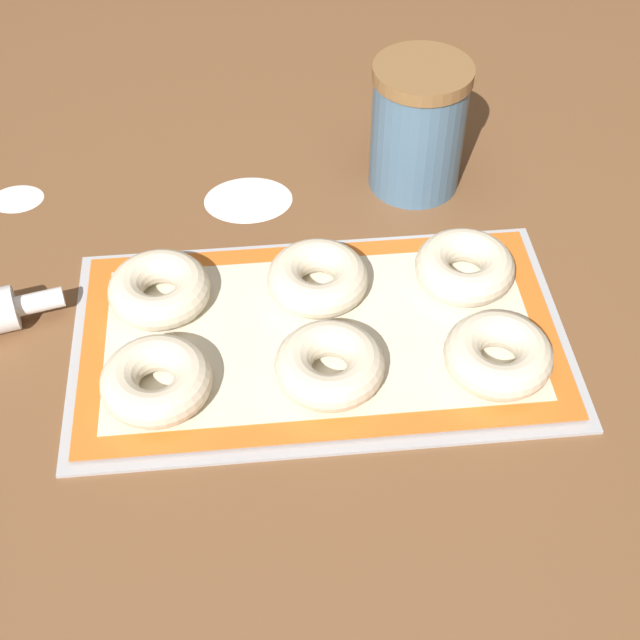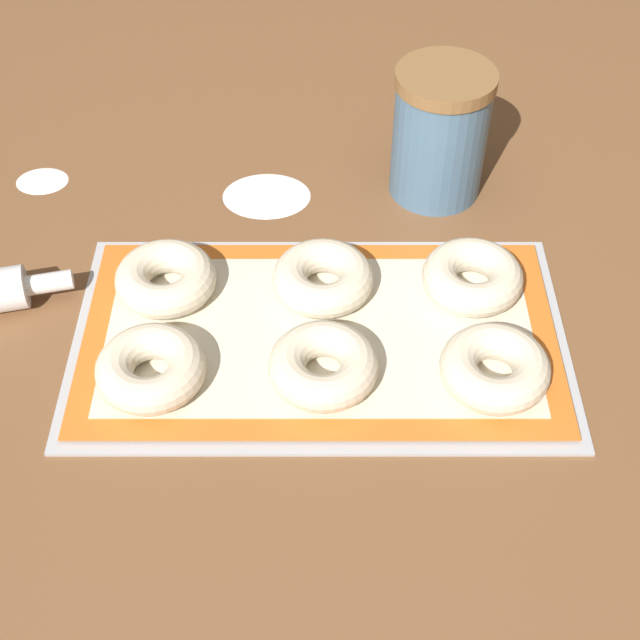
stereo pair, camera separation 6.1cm
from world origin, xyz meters
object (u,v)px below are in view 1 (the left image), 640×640
bagel_front_left (156,381)px  bagel_back_center (318,278)px  bagel_front_center (329,365)px  bagel_front_right (498,355)px  bagel_back_left (159,289)px  baking_tray (320,337)px  bagel_back_right (465,267)px  flour_canister (418,127)px

bagel_front_left → bagel_back_center: bearing=36.7°
bagel_front_left → bagel_front_center: bearing=1.1°
bagel_front_right → bagel_back_left: (-0.34, 0.13, 0.00)m
bagel_back_left → bagel_front_center: bearing=-35.8°
bagel_front_center → bagel_back_center: 0.12m
bagel_front_left → bagel_back_left: same height
bagel_back_left → baking_tray: bearing=-20.1°
bagel_back_right → flour_canister: flour_canister is taller
bagel_front_center → bagel_front_right: same height
baking_tray → bagel_back_left: bagel_back_left is taller
bagel_front_right → bagel_back_left: same height
bagel_front_right → bagel_back_left: bearing=159.7°
bagel_back_left → bagel_back_center: bearing=0.3°
bagel_back_right → bagel_back_center: bearing=-179.5°
bagel_front_left → bagel_back_center: (0.17, 0.13, 0.00)m
bagel_front_center → bagel_back_center: same height
bagel_front_left → flour_canister: size_ratio=0.67×
bagel_front_right → flour_canister: (-0.03, 0.32, 0.05)m
bagel_front_left → bagel_front_center: (0.17, 0.00, 0.00)m
bagel_back_left → flour_canister: bearing=31.9°
baking_tray → bagel_back_center: (0.00, 0.06, 0.03)m
bagel_front_left → baking_tray: bearing=21.3°
bagel_front_left → bagel_back_right: bearing=21.1°
baking_tray → bagel_back_left: (-0.17, 0.06, 0.03)m
bagel_back_left → bagel_back_right: (0.33, 0.00, 0.00)m
baking_tray → flour_canister: 0.30m
bagel_back_center → bagel_front_right: bearing=-36.8°
bagel_back_center → flour_canister: size_ratio=0.67×
baking_tray → bagel_back_right: size_ratio=4.74×
bagel_front_right → bagel_front_center: bearing=178.9°
flour_canister → baking_tray: bearing=-119.3°
flour_canister → bagel_front_right: bearing=-84.6°
bagel_front_center → flour_canister: size_ratio=0.67×
baking_tray → bagel_back_right: bearing=20.9°
bagel_back_center → bagel_back_right: 0.16m
bagel_front_left → bagel_back_right: same height
bagel_back_right → flour_canister: (-0.02, 0.19, 0.05)m
bagel_front_center → bagel_back_right: size_ratio=1.00×
bagel_front_left → bagel_back_right: size_ratio=1.00×
bagel_front_left → bagel_back_center: 0.21m
bagel_back_center → bagel_back_right: same height
bagel_front_left → bagel_front_right: size_ratio=1.00×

